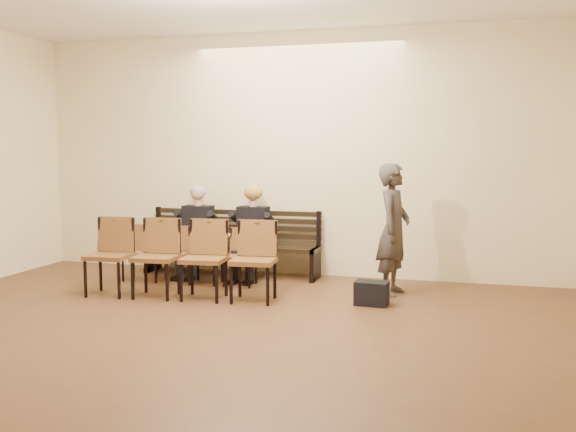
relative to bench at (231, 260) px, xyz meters
name	(u,v)px	position (x,y,z in m)	size (l,w,h in m)	color
ground	(122,402)	(0.91, -4.65, -0.23)	(10.00, 10.00, 0.00)	#52351C
room_walls	(164,61)	(0.91, -3.86, 2.31)	(8.02, 10.01, 3.51)	#FCE7B5
bench	(231,260)	(0.00, 0.00, 0.00)	(2.60, 0.90, 0.45)	black
seated_man	(196,232)	(-0.50, -0.12, 0.41)	(0.53, 0.73, 1.26)	black
seated_woman	(251,235)	(0.35, -0.12, 0.39)	(0.53, 0.74, 1.24)	black
laptop	(194,237)	(-0.46, -0.26, 0.35)	(0.35, 0.27, 0.25)	silver
water_bottle	(252,242)	(0.47, -0.42, 0.34)	(0.07, 0.07, 0.23)	silver
bag	(372,293)	(2.23, -1.24, -0.08)	(0.38, 0.26, 0.28)	black
passerby	(394,219)	(2.41, -0.60, 0.73)	(0.69, 0.46, 1.90)	#39342F
chair_row_front	(189,255)	(-0.37, -0.67, 0.16)	(1.88, 0.42, 0.77)	brown
chair_row_back	(179,259)	(-0.10, -1.53, 0.26)	(2.38, 0.53, 0.98)	brown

